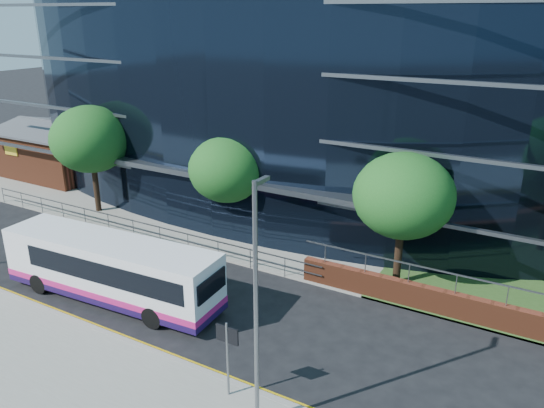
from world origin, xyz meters
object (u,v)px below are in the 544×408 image
Objects in this scene: tree_far_a at (91,139)px; city_bus at (112,269)px; brick_pavilion at (59,152)px; streetlight_east at (256,302)px; tree_far_b at (227,169)px; street_sign at (227,344)px; tree_far_c at (404,196)px.

tree_far_a is 0.64× the size of city_bus.
brick_pavilion is 0.79× the size of city_bus.
streetlight_east is at bearing -30.46° from tree_far_a.
streetlight_east is (28.00, -15.67, 2.50)m from brick_pavilion.
tree_far_b is at bearing 2.86° from tree_far_a.
brick_pavilion is at bearing 153.45° from tree_far_a.
tree_far_a is 10.03m from tree_far_b.
streetlight_east reaches higher than street_sign.
streetlight_east is at bearing -52.37° from tree_far_b.
tree_far_a reaches higher than tree_far_c.
tree_far_c is (2.50, 10.59, 2.39)m from street_sign.
city_bus is at bearing -39.66° from tree_far_a.
brick_pavilion is 32.19m from streetlight_east.
brick_pavilion is 3.07× the size of street_sign.
tree_far_b is 8.67m from city_bus.
tree_far_b is at bearing 81.77° from city_bus.
tree_far_b reaches higher than street_sign.
tree_far_c is (20.00, 0.00, -0.33)m from tree_far_a.
tree_far_c reaches higher than street_sign.
streetlight_east is at bearing -29.24° from brick_pavilion.
city_bus is at bearing 160.70° from street_sign.
streetlight_east is (-1.00, -11.17, -0.10)m from tree_far_c.
city_bus is (18.31, -12.22, -0.40)m from brick_pavilion.
tree_far_c is 0.60× the size of city_bus.
tree_far_b is (19.00, -4.00, 2.27)m from brick_pavilion.
city_bus is (-10.69, -7.72, -3.00)m from tree_far_c.
streetlight_east reaches higher than city_bus.
tree_far_a is 22.05m from streetlight_east.
tree_far_b is 0.56× the size of city_bus.
tree_far_b is at bearing 127.63° from streetlight_east.
streetlight_east is (1.50, -0.59, 2.29)m from street_sign.
tree_far_b reaches higher than city_bus.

